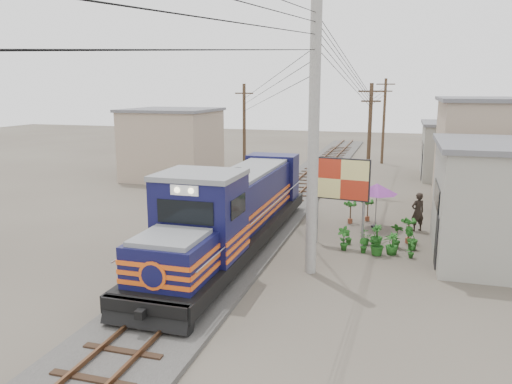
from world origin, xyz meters
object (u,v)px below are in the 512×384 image
(locomotive, at_px, (234,213))
(vendor, at_px, (418,212))
(market_umbrella, at_px, (377,189))
(billboard, at_px, (341,181))

(locomotive, distance_m, vendor, 9.17)
(market_umbrella, bearing_deg, locomotive, -135.31)
(locomotive, relative_size, vendor, 8.13)
(market_umbrella, relative_size, vendor, 1.23)
(locomotive, height_order, vendor, locomotive)
(billboard, bearing_deg, vendor, 52.33)
(locomotive, xyz_separation_m, billboard, (4.10, 2.10, 1.17))
(vendor, bearing_deg, locomotive, 3.83)
(billboard, relative_size, vendor, 2.04)
(market_umbrella, height_order, vendor, market_umbrella)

